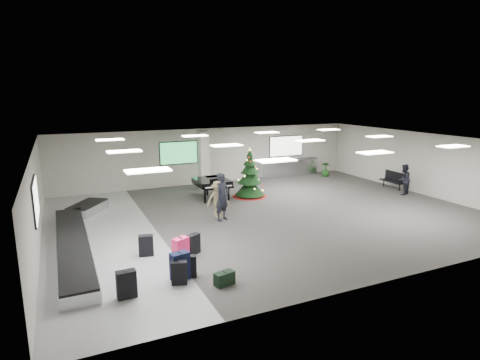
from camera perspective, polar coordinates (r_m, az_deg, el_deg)
name	(u,v)px	position (r m, az deg, el deg)	size (l,w,h in m)	color
ground	(269,214)	(17.65, 4.17, -4.87)	(18.00, 18.00, 0.00)	#393634
room_envelope	(255,160)	(17.52, 2.13, 2.86)	(18.02, 14.02, 3.21)	#A09D92
baggage_carousel	(77,236)	(15.50, -22.23, -7.43)	(2.28, 9.71, 0.43)	silver
service_counter	(288,168)	(25.56, 6.85, 1.72)	(4.05, 0.65, 1.08)	silver
suitcase_0	(179,273)	(11.50, -8.63, -12.90)	(0.48, 0.36, 0.69)	black
suitcase_1	(189,266)	(11.88, -7.21, -12.07)	(0.46, 0.34, 0.66)	black
pink_suitcase	(181,250)	(12.84, -8.43, -9.81)	(0.58, 0.48, 0.81)	#FA2063
suitcase_3	(193,244)	(13.44, -6.66, -9.01)	(0.51, 0.44, 0.70)	black
navy_suitcase	(180,266)	(11.71, -8.53, -12.02)	(0.58, 0.40, 0.83)	black
suitcase_5	(127,284)	(11.07, -15.84, -14.09)	(0.51, 0.29, 0.76)	black
green_duffel	(224,278)	(11.40, -2.23, -13.80)	(0.61, 0.40, 0.39)	black
suitcase_8	(146,245)	(13.54, -13.21, -9.05)	(0.52, 0.36, 0.72)	black
christmas_tree	(250,180)	(20.38, 1.39, 0.02)	(1.78, 1.78, 2.53)	maroon
grand_piano	(212,183)	(20.01, -3.98, -0.37)	(1.61, 2.04, 1.15)	black
bench	(393,179)	(23.76, 20.97, 0.13)	(0.51, 1.48, 0.93)	black
traveler_a	(222,197)	(16.55, -2.52, -2.42)	(0.73, 0.48, 2.00)	black
traveler_b	(218,199)	(17.03, -3.19, -2.74)	(1.02, 0.59, 1.58)	#897C55
traveler_bench	(404,180)	(22.42, 22.27, 0.06)	(0.78, 0.61, 1.61)	black
potted_plant_left	(255,175)	(23.80, 2.20, 0.76)	(0.48, 0.39, 0.88)	#143E16
potted_plant_right	(326,169)	(25.93, 12.07, 1.50)	(0.52, 0.52, 0.92)	#143E16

